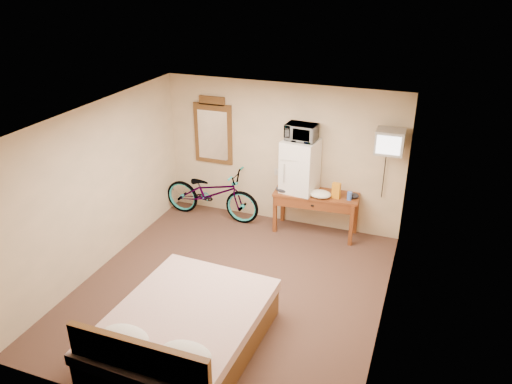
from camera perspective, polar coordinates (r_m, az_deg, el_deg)
room at (r=6.65m, az=-3.08°, el=-2.21°), size 4.60×4.64×2.50m
desk at (r=8.43m, az=6.84°, el=-0.91°), size 1.45×0.66×0.75m
mini_fridge at (r=8.30m, az=5.05°, el=2.99°), size 0.61×0.59×0.89m
microwave at (r=8.11m, az=5.21°, el=6.82°), size 0.51×0.37×0.27m
snack_bag at (r=8.23m, az=9.16°, el=0.16°), size 0.14×0.09×0.26m
blue_cup at (r=8.22m, az=10.63°, el=-0.45°), size 0.08×0.08×0.14m
cloth_cream at (r=8.25m, az=7.35°, el=-0.23°), size 0.36×0.28×0.11m
cloth_dark_a at (r=8.38m, az=3.17°, el=0.32°), size 0.27×0.20×0.10m
cloth_dark_b at (r=8.32m, az=11.09°, el=-0.40°), size 0.18×0.15×0.08m
crt_television at (r=7.87m, az=15.06°, el=5.58°), size 0.43×0.56×0.37m
wall_mirror at (r=8.95m, az=-4.93°, el=6.92°), size 0.72×0.04×1.22m
bicycle at (r=9.03m, az=-5.10°, el=-0.10°), size 1.83×0.67×0.96m
bed at (r=6.17m, az=-8.41°, el=-15.58°), size 1.72×2.23×0.90m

